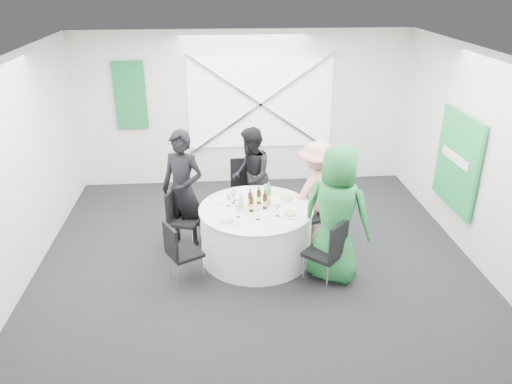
{
  "coord_description": "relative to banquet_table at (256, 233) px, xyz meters",
  "views": [
    {
      "loc": [
        -0.49,
        -5.87,
        3.73
      ],
      "look_at": [
        0.0,
        0.2,
        1.0
      ],
      "focal_mm": 35.0,
      "sensor_mm": 36.0,
      "label": 1
    }
  ],
  "objects": [
    {
      "name": "floor",
      "position": [
        0.0,
        -0.2,
        -0.38
      ],
      "size": [
        6.0,
        6.0,
        0.0
      ],
      "primitive_type": "plane",
      "color": "black",
      "rests_on": "ground"
    },
    {
      "name": "ceiling",
      "position": [
        0.0,
        -0.2,
        2.42
      ],
      "size": [
        6.0,
        6.0,
        0.0
      ],
      "primitive_type": "plane",
      "rotation": [
        3.14,
        0.0,
        0.0
      ],
      "color": "white",
      "rests_on": "wall_back"
    },
    {
      "name": "wall_back",
      "position": [
        0.0,
        2.8,
        1.02
      ],
      "size": [
        6.0,
        0.0,
        6.0
      ],
      "primitive_type": "plane",
      "rotation": [
        1.57,
        0.0,
        0.0
      ],
      "color": "silver",
      "rests_on": "floor"
    },
    {
      "name": "wall_front",
      "position": [
        0.0,
        -3.2,
        1.02
      ],
      "size": [
        6.0,
        0.0,
        6.0
      ],
      "primitive_type": "plane",
      "rotation": [
        -1.57,
        0.0,
        0.0
      ],
      "color": "silver",
      "rests_on": "floor"
    },
    {
      "name": "wall_left",
      "position": [
        -3.0,
        -0.2,
        1.02
      ],
      "size": [
        0.0,
        6.0,
        6.0
      ],
      "primitive_type": "plane",
      "rotation": [
        1.57,
        0.0,
        1.57
      ],
      "color": "silver",
      "rests_on": "floor"
    },
    {
      "name": "wall_right",
      "position": [
        3.0,
        -0.2,
        1.02
      ],
      "size": [
        0.0,
        6.0,
        6.0
      ],
      "primitive_type": "plane",
      "rotation": [
        1.57,
        0.0,
        -1.57
      ],
      "color": "silver",
      "rests_on": "floor"
    },
    {
      "name": "window_panel",
      "position": [
        0.3,
        2.76,
        1.12
      ],
      "size": [
        2.6,
        0.03,
        1.6
      ],
      "primitive_type": "cube",
      "color": "silver",
      "rests_on": "wall_back"
    },
    {
      "name": "window_brace_a",
      "position": [
        0.3,
        2.72,
        1.12
      ],
      "size": [
        2.63,
        0.05,
        1.84
      ],
      "primitive_type": "cube",
      "rotation": [
        0.0,
        0.97,
        0.0
      ],
      "color": "silver",
      "rests_on": "window_panel"
    },
    {
      "name": "window_brace_b",
      "position": [
        0.3,
        2.72,
        1.12
      ],
      "size": [
        2.63,
        0.05,
        1.84
      ],
      "primitive_type": "cube",
      "rotation": [
        0.0,
        -0.97,
        0.0
      ],
      "color": "silver",
      "rests_on": "window_panel"
    },
    {
      "name": "green_banner",
      "position": [
        -2.0,
        2.75,
        1.32
      ],
      "size": [
        0.55,
        0.04,
        1.2
      ],
      "primitive_type": "cube",
      "color": "#135F2E",
      "rests_on": "wall_back"
    },
    {
      "name": "green_sign",
      "position": [
        2.94,
        0.4,
        0.82
      ],
      "size": [
        0.05,
        1.2,
        1.4
      ],
      "primitive_type": "cube",
      "color": "green",
      "rests_on": "wall_right"
    },
    {
      "name": "banquet_table",
      "position": [
        0.0,
        0.0,
        0.0
      ],
      "size": [
        1.56,
        1.56,
        0.76
      ],
      "color": "silver",
      "rests_on": "floor"
    },
    {
      "name": "chair_back",
      "position": [
        -0.08,
        1.25,
        0.2
      ],
      "size": [
        0.47,
        0.48,
        0.98
      ],
      "rotation": [
        0.0,
        0.0,
        0.07
      ],
      "color": "black",
      "rests_on": "floor"
    },
    {
      "name": "chair_back_left",
      "position": [
        -1.07,
        0.37,
        0.13
      ],
      "size": [
        0.51,
        0.5,
        0.87
      ],
      "rotation": [
        0.0,
        0.0,
        1.24
      ],
      "color": "black",
      "rests_on": "floor"
    },
    {
      "name": "chair_back_right",
      "position": [
        0.96,
        0.36,
        0.15
      ],
      "size": [
        0.54,
        0.53,
        0.91
      ],
      "rotation": [
        0.0,
        0.0,
        -1.21
      ],
      "color": "black",
      "rests_on": "floor"
    },
    {
      "name": "chair_front_right",
      "position": [
        0.86,
        -0.79,
        0.16
      ],
      "size": [
        0.6,
        0.6,
        0.93
      ],
      "rotation": [
        0.0,
        0.0,
        3.97
      ],
      "color": "black",
      "rests_on": "floor"
    },
    {
      "name": "chair_front_left",
      "position": [
        -1.02,
        -0.57,
        0.12
      ],
      "size": [
        0.53,
        0.53,
        0.85
      ],
      "rotation": [
        0.0,
        0.0,
        2.08
      ],
      "color": "black",
      "rests_on": "floor"
    },
    {
      "name": "person_man_back_left",
      "position": [
        -1.01,
        0.46,
        0.49
      ],
      "size": [
        0.75,
        0.64,
        1.73
      ],
      "primitive_type": "imported",
      "rotation": [
        0.0,
        0.0,
        -0.43
      ],
      "color": "black",
      "rests_on": "floor"
    },
    {
      "name": "person_man_back",
      "position": [
        0.01,
        1.13,
        0.39
      ],
      "size": [
        0.42,
        0.75,
        1.54
      ],
      "primitive_type": "imported",
      "rotation": [
        0.0,
        0.0,
        -1.58
      ],
      "color": "black",
      "rests_on": "floor"
    },
    {
      "name": "person_woman_pink",
      "position": [
        0.92,
        0.46,
        0.38
      ],
      "size": [
        1.09,
        0.85,
        1.53
      ],
      "primitive_type": "imported",
      "rotation": [
        0.0,
        0.0,
        -2.68
      ],
      "color": "pink",
      "rests_on": "floor"
    },
    {
      "name": "person_woman_green",
      "position": [
        0.97,
        -0.58,
        0.53
      ],
      "size": [
        1.06,
        0.96,
        1.83
      ],
      "primitive_type": "imported",
      "rotation": [
        0.0,
        0.0,
        2.6
      ],
      "color": "#207735",
      "rests_on": "floor"
    },
    {
      "name": "plate_back",
      "position": [
        -0.06,
        0.58,
        0.39
      ],
      "size": [
        0.27,
        0.27,
        0.01
      ],
      "color": "white",
      "rests_on": "banquet_table"
    },
    {
      "name": "plate_back_left",
      "position": [
        -0.47,
        0.3,
        0.39
      ],
      "size": [
        0.27,
        0.27,
        0.01
      ],
      "color": "white",
      "rests_on": "banquet_table"
    },
    {
      "name": "plate_back_right",
      "position": [
        0.45,
        0.23,
        0.4
      ],
      "size": [
        0.27,
        0.27,
        0.04
      ],
      "color": "white",
      "rests_on": "banquet_table"
    },
    {
      "name": "plate_front_right",
      "position": [
        0.43,
        -0.25,
        0.4
      ],
      "size": [
        0.27,
        0.27,
        0.04
      ],
      "color": "white",
      "rests_on": "banquet_table"
    },
    {
      "name": "plate_front_left",
      "position": [
        -0.45,
        -0.31,
        0.39
      ],
      "size": [
        0.28,
        0.28,
        0.01
      ],
      "color": "white",
      "rests_on": "banquet_table"
    },
    {
      "name": "napkin",
      "position": [
        -0.41,
        -0.37,
        0.42
      ],
      "size": [
        0.19,
        0.15,
        0.05
      ],
      "primitive_type": "cube",
      "rotation": [
        0.0,
        0.0,
        0.26
      ],
      "color": "silver",
      "rests_on": "plate_front_left"
    },
    {
      "name": "beer_bottle_a",
      "position": [
        -0.07,
        0.07,
        0.47
      ],
      "size": [
        0.06,
        0.06,
        0.25
      ],
      "color": "#341E09",
      "rests_on": "banquet_table"
    },
    {
      "name": "beer_bottle_b",
      "position": [
        0.05,
        0.14,
        0.47
      ],
      "size": [
        0.06,
        0.06,
        0.25
      ],
      "color": "#341E09",
      "rests_on": "banquet_table"
    },
    {
      "name": "beer_bottle_c",
      "position": [
        0.12,
        -0.03,
        0.48
      ],
      "size": [
        0.06,
        0.06,
        0.27
      ],
      "color": "#341E09",
      "rests_on": "banquet_table"
    },
    {
      "name": "beer_bottle_d",
      "position": [
        -0.07,
        -0.1,
        0.48
      ],
      "size": [
        0.06,
        0.06,
        0.26
      ],
      "color": "#341E09",
      "rests_on": "banquet_table"
    },
    {
      "name": "green_water_bottle",
      "position": [
        0.18,
        0.1,
        0.51
      ],
      "size": [
        0.08,
        0.08,
        0.33
      ],
      "color": "green",
      "rests_on": "banquet_table"
    },
    {
      "name": "clear_water_bottle",
      "position": [
        -0.21,
        -0.03,
        0.48
      ],
      "size": [
        0.08,
        0.08,
        0.27
      ],
      "color": "silver",
      "rests_on": "banquet_table"
    },
    {
      "name": "wine_glass_a",
      "position": [
        -0.26,
        -0.25,
        0.5
      ],
      "size": [
        0.07,
        0.07,
        0.17
      ],
      "color": "white",
      "rests_on": "banquet_table"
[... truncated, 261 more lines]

